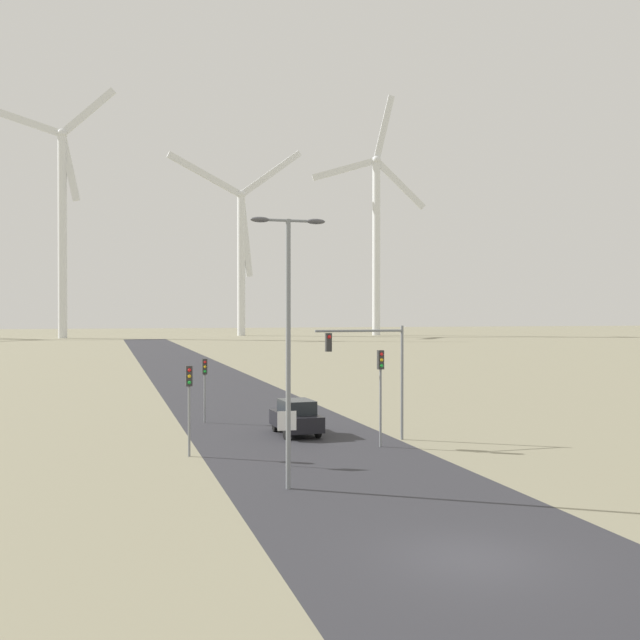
{
  "coord_description": "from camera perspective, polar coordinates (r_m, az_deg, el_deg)",
  "views": [
    {
      "loc": [
        -9.06,
        -17.48,
        6.34
      ],
      "look_at": [
        0.0,
        14.07,
        6.03
      ],
      "focal_mm": 42.0,
      "sensor_mm": 36.0,
      "label": 1
    }
  ],
  "objects": [
    {
      "name": "ground_plane",
      "position": [
        20.68,
        11.35,
        -17.32
      ],
      "size": [
        600.0,
        600.0,
        0.0
      ],
      "primitive_type": "plane",
      "color": "gray"
    },
    {
      "name": "road_surface",
      "position": [
        66.4,
        -8.14,
        -4.95
      ],
      "size": [
        10.0,
        240.0,
        0.01
      ],
      "color": "#2D2D33",
      "rests_on": "ground"
    },
    {
      "name": "streetlamp",
      "position": [
        26.89,
        -2.44,
        0.03
      ],
      "size": [
        2.76,
        0.32,
        9.76
      ],
      "color": "gray",
      "rests_on": "ground"
    },
    {
      "name": "stop_sign_near",
      "position": [
        31.26,
        -2.54,
        -8.21
      ],
      "size": [
        0.81,
        0.07,
        2.28
      ],
      "color": "gray",
      "rests_on": "ground"
    },
    {
      "name": "traffic_light_post_near_left",
      "position": [
        33.61,
        -9.94,
        -5.28
      ],
      "size": [
        0.28,
        0.33,
        4.01
      ],
      "color": "gray",
      "rests_on": "ground"
    },
    {
      "name": "traffic_light_post_near_right",
      "position": [
        35.53,
        4.64,
        -4.32
      ],
      "size": [
        0.28,
        0.33,
        4.58
      ],
      "color": "gray",
      "rests_on": "ground"
    },
    {
      "name": "traffic_light_post_mid_left",
      "position": [
        43.71,
        -8.78,
        -4.23
      ],
      "size": [
        0.28,
        0.34,
        3.7
      ],
      "color": "gray",
      "rests_on": "ground"
    },
    {
      "name": "traffic_light_mast_overhead",
      "position": [
        37.06,
        3.95,
        -2.93
      ],
      "size": [
        4.59,
        0.35,
        5.71
      ],
      "color": "gray",
      "rests_on": "ground"
    },
    {
      "name": "car_approaching",
      "position": [
        39.22,
        -1.82,
        -7.42
      ],
      "size": [
        2.0,
        4.18,
        1.83
      ],
      "color": "black",
      "rests_on": "ground"
    },
    {
      "name": "wind_turbine_left",
      "position": [
        200.16,
        -19.04,
        7.51
      ],
      "size": [
        29.37,
        5.76,
        63.33
      ],
      "color": "silver",
      "rests_on": "ground"
    },
    {
      "name": "wind_turbine_center",
      "position": [
        212.33,
        -6.03,
        5.71
      ],
      "size": [
        39.64,
        9.81,
        53.97
      ],
      "color": "silver",
      "rests_on": "ground"
    },
    {
      "name": "wind_turbine_right",
      "position": [
        215.14,
        4.31,
        6.94
      ],
      "size": [
        32.85,
        4.72,
        68.62
      ],
      "color": "silver",
      "rests_on": "ground"
    }
  ]
}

